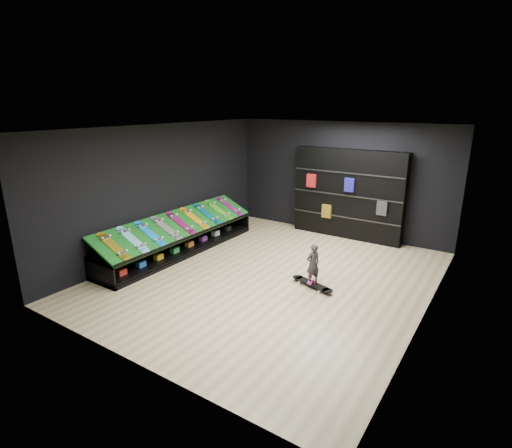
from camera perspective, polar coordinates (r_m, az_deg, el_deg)
The scene contains 20 objects.
floor at distance 8.37m, azimuth 2.12°, elevation -7.45°, with size 6.00×7.00×0.01m, color beige.
ceiling at distance 7.64m, azimuth 2.37°, elevation 13.50°, with size 6.00×7.00×0.01m, color white.
wall_back at distance 10.95m, azimuth 11.87°, elevation 6.30°, with size 6.00×0.02×3.00m, color black.
wall_front at distance 5.34m, azimuth -17.77°, elevation -5.41°, with size 6.00×0.02×3.00m, color black.
wall_left at distance 9.73m, azimuth -13.09°, elevation 4.91°, with size 0.02×7.00×3.00m, color black.
wall_right at distance 6.88m, azimuth 24.11°, elevation -1.12°, with size 0.02×7.00×3.00m, color black.
display_rack at distance 9.75m, azimuth -10.77°, elevation -2.56°, with size 0.90×4.50×0.50m, color black, non-canonical shape.
turf_ramp at distance 9.57m, azimuth -10.70°, elevation -0.02°, with size 1.00×4.50×0.04m, color #0D5212.
back_shelving at distance 10.74m, azimuth 13.03°, elevation 4.18°, with size 2.91×0.34×2.33m, color black.
floor_skateboard at distance 7.95m, azimuth 8.00°, elevation -8.67°, with size 0.98×0.22×0.09m, color black, non-canonical shape.
child at distance 7.83m, azimuth 8.09°, elevation -6.75°, with size 0.18×0.13×0.48m, color black.
display_board_0 at distance 8.38m, azimuth -19.67°, elevation -3.02°, with size 0.98×0.22×0.09m, color yellow, non-canonical shape.
display_board_1 at distance 8.65m, azimuth -17.19°, elevation -2.16°, with size 0.98×0.22×0.09m, color #0CB2E5, non-canonical shape.
display_board_2 at distance 8.94m, azimuth -14.86°, elevation -1.35°, with size 0.98×0.22×0.09m, color blue, non-canonical shape.
display_board_3 at distance 9.24m, azimuth -12.69°, elevation -0.58°, with size 0.98×0.22×0.09m, color black, non-canonical shape.
display_board_4 at distance 9.56m, azimuth -10.66°, elevation 0.13°, with size 0.98×0.22×0.09m, color #E5198C, non-canonical shape.
display_board_5 at distance 9.89m, azimuth -8.76°, elevation 0.79°, with size 0.98×0.22×0.09m, color orange, non-canonical shape.
display_board_6 at distance 10.23m, azimuth -6.99°, elevation 1.42°, with size 0.98×0.22×0.09m, color #0C8C99, non-canonical shape.
display_board_7 at distance 10.58m, azimuth -5.33°, elevation 2.00°, with size 0.98×0.22×0.09m, color green, non-canonical shape.
display_board_8 at distance 10.94m, azimuth -3.77°, elevation 2.54°, with size 0.98×0.22×0.09m, color #2626BF, non-canonical shape.
Camera 1 is at (3.95, -6.52, 3.46)m, focal length 28.00 mm.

